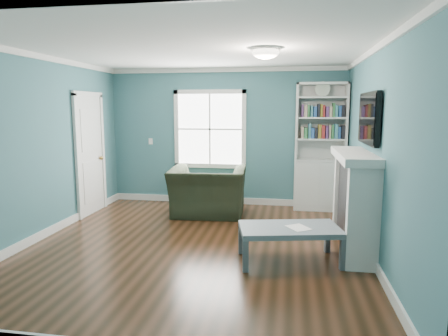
# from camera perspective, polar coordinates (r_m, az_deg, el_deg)

# --- Properties ---
(floor) EXTENTS (5.00, 5.00, 0.00)m
(floor) POSITION_cam_1_polar(r_m,az_deg,el_deg) (5.53, -4.04, -11.02)
(floor) COLOR black
(floor) RESTS_ON ground
(room_walls) EXTENTS (5.00, 5.00, 5.00)m
(room_walls) POSITION_cam_1_polar(r_m,az_deg,el_deg) (5.22, -4.23, 5.56)
(room_walls) COLOR #3C7479
(room_walls) RESTS_ON ground
(trim) EXTENTS (4.50, 5.00, 2.60)m
(trim) POSITION_cam_1_polar(r_m,az_deg,el_deg) (5.25, -4.18, 1.80)
(trim) COLOR white
(trim) RESTS_ON ground
(window) EXTENTS (1.40, 0.06, 1.50)m
(window) POSITION_cam_1_polar(r_m,az_deg,el_deg) (7.72, -2.03, 5.56)
(window) COLOR white
(window) RESTS_ON room_walls
(bookshelf) EXTENTS (0.90, 0.35, 2.31)m
(bookshelf) POSITION_cam_1_polar(r_m,az_deg,el_deg) (7.45, 13.51, 1.16)
(bookshelf) COLOR silver
(bookshelf) RESTS_ON ground
(fireplace) EXTENTS (0.44, 1.58, 1.30)m
(fireplace) POSITION_cam_1_polar(r_m,az_deg,el_deg) (5.47, 18.17, -4.72)
(fireplace) COLOR black
(fireplace) RESTS_ON ground
(tv) EXTENTS (0.06, 1.10, 0.65)m
(tv) POSITION_cam_1_polar(r_m,az_deg,el_deg) (5.36, 20.00, 6.69)
(tv) COLOR black
(tv) RESTS_ON fireplace
(door) EXTENTS (0.12, 0.98, 2.17)m
(door) POSITION_cam_1_polar(r_m,az_deg,el_deg) (7.37, -18.57, 2.04)
(door) COLOR silver
(door) RESTS_ON ground
(ceiling_fixture) EXTENTS (0.38, 0.38, 0.15)m
(ceiling_fixture) POSITION_cam_1_polar(r_m,az_deg,el_deg) (5.22, 5.96, 16.18)
(ceiling_fixture) COLOR white
(ceiling_fixture) RESTS_ON room_walls
(light_switch) EXTENTS (0.08, 0.01, 0.12)m
(light_switch) POSITION_cam_1_polar(r_m,az_deg,el_deg) (8.06, -10.44, 3.77)
(light_switch) COLOR white
(light_switch) RESTS_ON room_walls
(recliner) EXTENTS (1.33, 0.91, 1.11)m
(recliner) POSITION_cam_1_polar(r_m,az_deg,el_deg) (6.93, -2.30, -2.22)
(recliner) COLOR black
(recliner) RESTS_ON ground
(coffee_table) EXTENTS (1.30, 0.88, 0.43)m
(coffee_table) POSITION_cam_1_polar(r_m,az_deg,el_deg) (4.95, 9.35, -8.91)
(coffee_table) COLOR #505960
(coffee_table) RESTS_ON ground
(paper_sheet) EXTENTS (0.33, 0.35, 0.00)m
(paper_sheet) POSITION_cam_1_polar(r_m,az_deg,el_deg) (4.91, 10.59, -8.36)
(paper_sheet) COLOR white
(paper_sheet) RESTS_ON coffee_table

